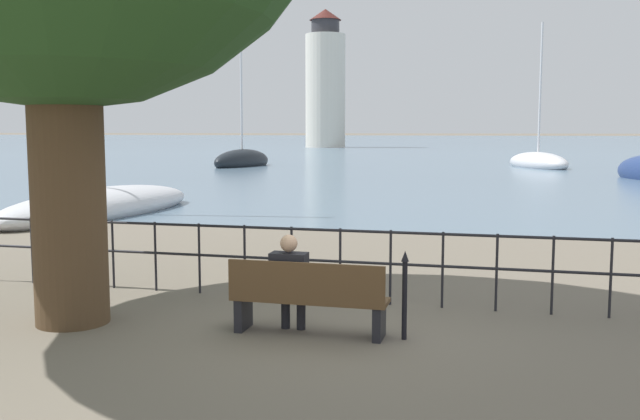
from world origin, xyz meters
TOP-DOWN VIEW (x-y plane):
  - ground_plane at (0.00, 0.00)m, footprint 1000.00×1000.00m
  - harbor_water at (0.00, 158.58)m, footprint 600.00×300.00m
  - park_bench at (0.00, -0.06)m, footprint 1.88×0.45m
  - seated_person_left at (-0.25, 0.01)m, footprint 0.44×0.35m
  - promenade_railing at (0.00, 1.65)m, footprint 11.48×0.04m
  - closed_umbrella at (1.13, 0.05)m, footprint 0.09×0.09m
  - sailboat_1 at (-14.63, 36.85)m, footprint 3.01×6.31m
  - sailboat_4 at (-8.98, 10.23)m, footprint 3.12×8.50m
  - sailboat_5 at (4.46, 40.34)m, footprint 4.84×6.94m
  - harbor_lighthouse at (-21.91, 89.47)m, footprint 5.54×5.54m

SIDE VIEW (x-z plane):
  - ground_plane at x=0.00m, z-range 0.00..0.00m
  - harbor_water at x=0.00m, z-range 0.00..0.01m
  - sailboat_4 at x=-8.98m, z-range -4.65..5.17m
  - sailboat_5 at x=4.46m, z-range -4.52..5.17m
  - sailboat_1 at x=-14.63m, z-range -6.15..6.98m
  - park_bench at x=0.00m, z-range -0.01..0.89m
  - closed_umbrella at x=1.13m, z-range 0.06..1.11m
  - seated_person_left at x=-0.25m, z-range 0.06..1.25m
  - promenade_railing at x=0.00m, z-range 0.17..1.22m
  - harbor_lighthouse at x=-21.91m, z-range -0.66..18.33m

